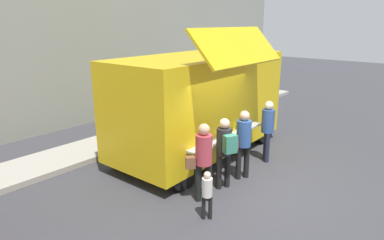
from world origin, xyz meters
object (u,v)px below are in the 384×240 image
object	(u,v)px
food_truck_main	(200,102)
trash_bin	(219,103)
customer_extra_browsing	(268,126)
child_near_queue	(207,191)
customer_front_ordering	(243,139)
customer_mid_with_backpack	(225,147)
customer_rear_waiting	(203,156)

from	to	relation	value
food_truck_main	trash_bin	xyz separation A→B (m)	(4.14, 2.32, -1.14)
customer_extra_browsing	child_near_queue	size ratio (longest dim) A/B	1.69
customer_front_ordering	customer_mid_with_backpack	world-z (taller)	customer_front_ordering
customer_front_ordering	child_near_queue	size ratio (longest dim) A/B	1.71
customer_front_ordering	customer_mid_with_backpack	bearing A→B (deg)	114.79
customer_mid_with_backpack	customer_rear_waiting	xyz separation A→B (m)	(-0.78, 0.02, 0.00)
food_truck_main	customer_rear_waiting	bearing A→B (deg)	-141.29
customer_mid_with_backpack	food_truck_main	bearing A→B (deg)	-11.62
food_truck_main	customer_front_ordering	xyz separation A→B (m)	(-0.62, -1.89, -0.55)
customer_front_ordering	child_near_queue	bearing A→B (deg)	129.75
customer_rear_waiting	customer_extra_browsing	world-z (taller)	customer_rear_waiting
customer_front_ordering	customer_mid_with_backpack	xyz separation A→B (m)	(-0.75, 0.02, 0.01)
trash_bin	customer_rear_waiting	distance (m)	7.57
customer_extra_browsing	customer_rear_waiting	bearing A→B (deg)	52.92
customer_rear_waiting	customer_extra_browsing	size ratio (longest dim) A/B	1.02
customer_mid_with_backpack	trash_bin	bearing A→B (deg)	-28.15
food_truck_main	customer_mid_with_backpack	xyz separation A→B (m)	(-1.37, -1.87, -0.54)
customer_mid_with_backpack	child_near_queue	bearing A→B (deg)	135.90
customer_extra_browsing	customer_mid_with_backpack	bearing A→B (deg)	53.82
customer_extra_browsing	child_near_queue	distance (m)	3.53
food_truck_main	trash_bin	bearing A→B (deg)	27.28
customer_mid_with_backpack	customer_rear_waiting	distance (m)	0.78
food_truck_main	customer_mid_with_backpack	distance (m)	2.38
trash_bin	child_near_queue	distance (m)	8.26
customer_mid_with_backpack	customer_extra_browsing	size ratio (longest dim) A/B	0.99
food_truck_main	customer_extra_browsing	bearing A→B (deg)	-67.95
food_truck_main	customer_front_ordering	world-z (taller)	food_truck_main
food_truck_main	child_near_queue	size ratio (longest dim) A/B	5.40
food_truck_main	customer_rear_waiting	size ratio (longest dim) A/B	3.13
food_truck_main	customer_mid_with_backpack	bearing A→B (deg)	-128.22
customer_front_ordering	customer_rear_waiting	bearing A→B (deg)	114.80
customer_front_ordering	trash_bin	bearing A→B (deg)	-22.03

